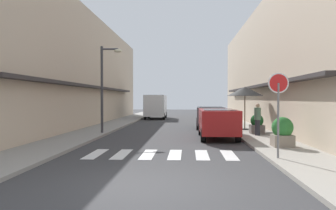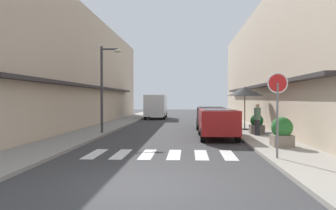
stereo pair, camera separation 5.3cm
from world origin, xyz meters
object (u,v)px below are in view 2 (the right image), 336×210
Objects in this scene: round_street_sign at (278,93)px; parked_car_near at (217,120)px; street_lamp at (105,79)px; planter_midblock at (257,124)px; delivery_van at (156,105)px; pedestrian_walking_near at (257,119)px; cafe_umbrella at (245,92)px; parked_car_mid at (210,115)px; planter_corner at (282,132)px.

parked_car_near is at bearing 102.25° from round_street_sign.
planter_midblock is (8.23, 0.03, -2.45)m from street_lamp.
delivery_van is 17.73m from pedestrian_walking_near.
planter_midblock is at bearing -83.58° from cafe_umbrella.
parked_car_mid is 12.06m from delivery_van.
delivery_van reaches higher than pedestrian_walking_near.
parked_car_near is 6.53m from street_lamp.
street_lamp reaches higher than round_street_sign.
street_lamp is 4.57× the size of planter_midblock.
street_lamp reaches higher than delivery_van.
delivery_van reaches higher than parked_car_mid.
parked_car_near and parked_car_mid have the same top height.
parked_car_mid is at bearing 96.37° from round_street_sign.
cafe_umbrella reaches higher than planter_midblock.
round_street_sign is 10.59m from street_lamp.
round_street_sign is 6.85m from pedestrian_walking_near.
cafe_umbrella reaches higher than pedestrian_walking_near.
round_street_sign is at bearing -75.35° from delivery_van.
round_street_sign is (6.04, -23.09, 0.77)m from delivery_van.
delivery_van is 15.67m from street_lamp.
planter_corner reaches higher than planter_midblock.
cafe_umbrella is at bearing 86.41° from round_street_sign.
delivery_van is 5.22× the size of planter_midblock.
parked_car_mid is 0.77× the size of delivery_van.
pedestrian_walking_near reaches higher than planter_corner.
cafe_umbrella is 2.50× the size of planter_midblock.
pedestrian_walking_near is at bearing 83.77° from round_street_sign.
planter_corner is 0.71× the size of pedestrian_walking_near.
planter_corner is 4.96m from planter_midblock.
planter_corner is at bearing -90.22° from planter_midblock.
pedestrian_walking_near is at bearing -88.02° from cafe_umbrella.
round_street_sign is at bearing -96.62° from planter_midblock.
cafe_umbrella reaches higher than parked_car_near.
street_lamp is at bearing -96.07° from pedestrian_walking_near.
round_street_sign is (1.34, -12.00, 1.25)m from parked_car_mid.
planter_midblock is at bearing 170.43° from pedestrian_walking_near.
parked_car_mid is 5.69m from pedestrian_walking_near.
pedestrian_walking_near is (8.08, -0.86, -2.09)m from street_lamp.
planter_corner is (0.86, 2.64, -1.48)m from round_street_sign.
parked_car_near is 2.14m from pedestrian_walking_near.
parked_car_mid is 3.59× the size of planter_corner.
planter_corner is (2.20, -3.53, -0.23)m from parked_car_near.
parked_car_near is 1.71× the size of cafe_umbrella.
planter_corner is (8.21, -4.93, -2.37)m from street_lamp.
round_street_sign is 2.58× the size of planter_midblock.
round_street_sign reaches higher than cafe_umbrella.
street_lamp reaches higher than cafe_umbrella.
planter_midblock is (0.02, 4.95, -0.08)m from planter_corner.
parked_car_mid is (0.00, 5.83, -0.00)m from parked_car_near.
planter_midblock is (2.22, 1.42, -0.31)m from parked_car_near.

